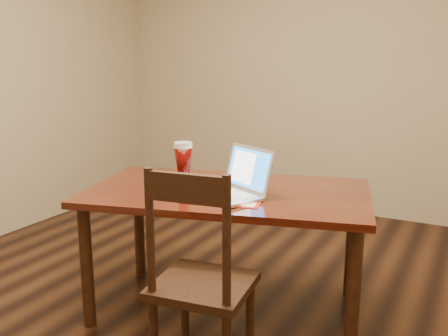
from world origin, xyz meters
The scene contains 4 objects.
ground centered at (0.00, 0.00, 0.00)m, with size 5.00×5.00×0.00m, color black.
room_shell centered at (0.00, 0.00, 1.76)m, with size 4.51×5.01×2.71m.
dining_table centered at (0.04, 0.25, 0.67)m, with size 1.77×1.27×1.04m.
dining_chair centered at (0.23, -0.38, 0.49)m, with size 0.49×0.47×1.04m.
Camera 1 is at (1.32, -2.21, 1.51)m, focal length 40.00 mm.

